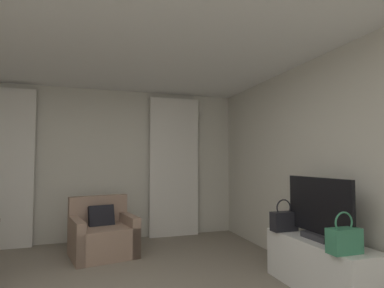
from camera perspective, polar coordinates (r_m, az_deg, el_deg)
wall_window at (r=5.62m, az=-17.35°, el=-3.51°), size 5.12×0.06×2.60m
wall_right at (r=3.66m, az=27.13°, el=-3.63°), size 0.06×6.12×2.60m
ceiling at (r=2.89m, az=-16.22°, el=23.22°), size 5.12×6.12×0.06m
curtain_left_panel at (r=5.65m, az=-31.47°, el=-3.71°), size 0.90×0.06×2.50m
curtain_right_panel at (r=5.67m, az=-3.29°, el=-4.15°), size 0.90×0.06×2.50m
armchair at (r=4.82m, az=-16.11°, el=-15.86°), size 0.99×0.92×0.82m
tv_console at (r=3.70m, az=22.48°, el=-19.95°), size 0.46×1.30×0.54m
tv_flatscreen at (r=3.58m, az=22.26°, el=-11.24°), size 0.20×0.93×0.64m
handbag_primary at (r=3.90m, az=16.52°, el=-13.32°), size 0.30×0.14×0.37m
handbag_secondary at (r=3.18m, az=26.17°, el=-15.50°), size 0.30×0.14×0.37m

